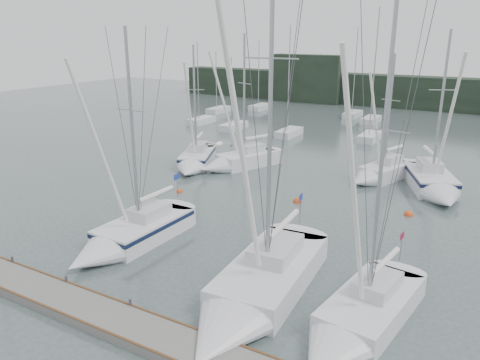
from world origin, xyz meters
name	(u,v)px	position (x,y,z in m)	size (l,w,h in m)	color
ground	(220,283)	(0.00, 0.00, 0.00)	(160.00, 160.00, 0.00)	#435150
dock	(152,335)	(0.00, -5.00, 0.20)	(24.00, 2.00, 0.40)	#63635E
far_treeline	(430,93)	(0.00, 62.00, 2.50)	(90.00, 4.00, 5.00)	black
far_building_left	(307,79)	(-20.00, 60.00, 4.00)	(12.00, 3.00, 8.00)	black
mast_forest	(457,130)	(5.98, 43.85, 0.47)	(57.41, 27.50, 14.28)	silver
sailboat_near_left	(124,239)	(-6.71, 0.63, 0.58)	(3.09, 8.99, 12.94)	silver
sailboat_near_center	(250,298)	(2.36, -1.24, 0.60)	(4.12, 11.58, 18.09)	silver
sailboat_near_right	(353,326)	(6.84, -0.88, 0.51)	(3.81, 8.83, 13.87)	silver
sailboat_mid_a	(194,162)	(-12.71, 15.91, 0.60)	(5.31, 8.05, 11.44)	silver
sailboat_mid_b	(235,162)	(-9.57, 17.68, 0.59)	(5.41, 8.05, 12.39)	silver
sailboat_mid_c	(377,174)	(2.43, 20.27, 0.57)	(4.50, 7.16, 10.82)	silver
sailboat_mid_d	(435,186)	(7.01, 19.13, 0.66)	(5.85, 8.79, 12.80)	silver
buoy_a	(298,202)	(-1.25, 12.49, 0.00)	(0.65, 0.65, 0.65)	#DB4713
buoy_b	(408,215)	(6.18, 13.81, 0.00)	(0.61, 0.61, 0.61)	#DB4713
buoy_c	(180,192)	(-9.93, 10.01, 0.00)	(0.48, 0.48, 0.48)	#DB4713
seagull	(219,144)	(0.50, -0.68, 7.14)	(1.11, 0.53, 0.22)	white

